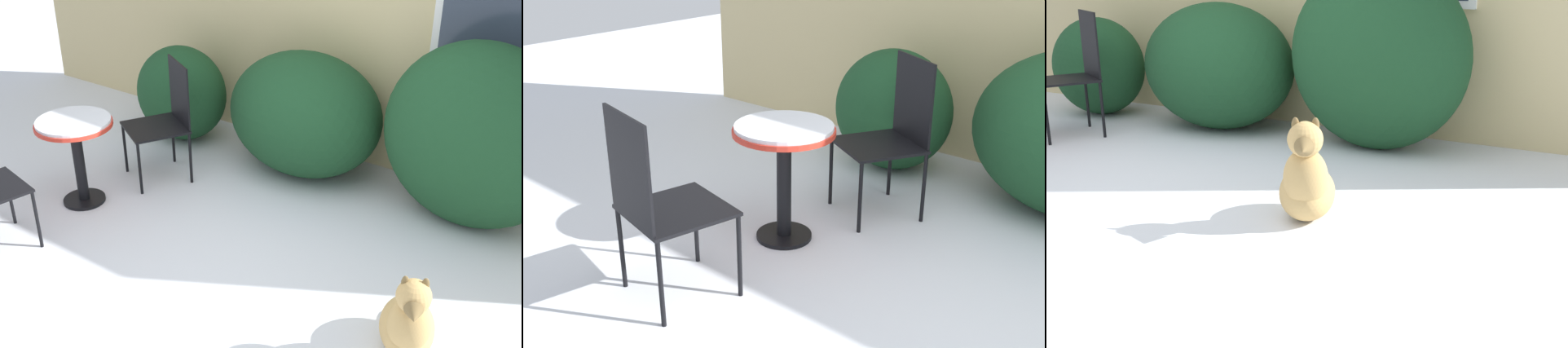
{
  "view_description": "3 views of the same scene",
  "coord_description": "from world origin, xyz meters",
  "views": [
    {
      "loc": [
        2.27,
        -2.66,
        2.68
      ],
      "look_at": [
        0.0,
        0.6,
        0.55
      ],
      "focal_mm": 45.0,
      "sensor_mm": 36.0,
      "label": 1
    },
    {
      "loc": [
        0.8,
        -2.36,
        1.86
      ],
      "look_at": [
        -1.49,
        0.26,
        0.41
      ],
      "focal_mm": 45.0,
      "sensor_mm": 36.0,
      "label": 2
    },
    {
      "loc": [
        2.89,
        -2.87,
        1.37
      ],
      "look_at": [
        1.31,
        0.18,
        0.26
      ],
      "focal_mm": 45.0,
      "sensor_mm": 36.0,
      "label": 3
    }
  ],
  "objects": [
    {
      "name": "shrub_middle",
      "position": [
        -0.33,
        1.71,
        0.53
      ],
      "size": [
        1.36,
        1.03,
        1.06
      ],
      "color": "#194223",
      "rests_on": "ground_plane"
    },
    {
      "name": "ground_plane",
      "position": [
        0.0,
        0.0,
        0.0
      ],
      "size": [
        16.0,
        16.0,
        0.0
      ],
      "primitive_type": "plane",
      "color": "white"
    },
    {
      "name": "dog",
      "position": [
        1.33,
        0.13,
        0.22
      ],
      "size": [
        0.47,
        0.65,
        0.61
      ],
      "rotation": [
        0.0,
        0.0,
        0.42
      ],
      "color": "tan",
      "rests_on": "ground_plane"
    },
    {
      "name": "shrub_right",
      "position": [
        1.12,
        1.7,
        0.7
      ],
      "size": [
        1.4,
        0.81,
        1.41
      ],
      "color": "#194223",
      "rests_on": "ground_plane"
    },
    {
      "name": "shrub_left",
      "position": [
        -1.64,
        1.65,
        0.45
      ],
      "size": [
        0.9,
        0.75,
        0.89
      ],
      "color": "#194223",
      "rests_on": "ground_plane"
    },
    {
      "name": "patio_table",
      "position": [
        -1.49,
        0.26,
        0.55
      ],
      "size": [
        0.59,
        0.59,
        0.71
      ],
      "color": "black",
      "rests_on": "ground_plane"
    },
    {
      "name": "patio_chair_near_table",
      "position": [
        -1.23,
        0.98,
        0.54
      ],
      "size": [
        0.64,
        0.64,
        1.0
      ],
      "rotation": [
        0.0,
        0.0,
        -0.51
      ],
      "color": "black",
      "rests_on": "ground_plane"
    }
  ]
}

